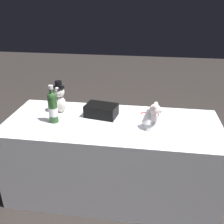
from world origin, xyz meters
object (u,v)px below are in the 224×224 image
(teddy_bear_groom, at_px, (59,99))
(teddy_bear_bride, at_px, (153,118))
(signing_pen, at_px, (147,112))
(gift_case_black, at_px, (101,110))
(champagne_bottle, at_px, (53,107))

(teddy_bear_groom, distance_m, teddy_bear_bride, 0.90)
(signing_pen, distance_m, gift_case_black, 0.44)
(teddy_bear_groom, height_order, gift_case_black, teddy_bear_groom)
(champagne_bottle, bearing_deg, teddy_bear_bride, 179.91)
(teddy_bear_bride, bearing_deg, gift_case_black, -20.54)
(teddy_bear_bride, bearing_deg, signing_pen, -80.71)
(gift_case_black, bearing_deg, champagne_bottle, 23.75)
(gift_case_black, bearing_deg, signing_pen, -162.02)
(teddy_bear_groom, bearing_deg, teddy_bear_bride, 166.57)
(teddy_bear_bride, height_order, gift_case_black, teddy_bear_bride)
(teddy_bear_bride, xyz_separation_m, gift_case_black, (0.47, -0.17, -0.05))
(champagne_bottle, distance_m, gift_case_black, 0.44)
(teddy_bear_bride, xyz_separation_m, signing_pen, (0.05, -0.31, -0.10))
(teddy_bear_bride, xyz_separation_m, champagne_bottle, (0.86, -0.00, 0.04))
(champagne_bottle, height_order, gift_case_black, champagne_bottle)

